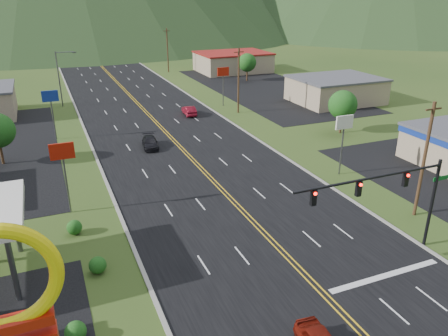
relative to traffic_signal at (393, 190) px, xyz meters
name	(u,v)px	position (x,y,z in m)	size (l,w,h in m)	color
traffic_signal	(393,190)	(0.00, 0.00, 0.00)	(13.10, 0.43, 7.00)	black
streetlight_west	(61,75)	(-18.16, 56.00, -0.15)	(3.28, 0.25, 9.00)	#59595E
building_east_mid	(336,90)	(25.52, 41.00, -3.17)	(14.40, 11.40, 4.30)	tan
building_east_far	(233,62)	(21.52, 76.00, -3.07)	(16.40, 12.40, 4.50)	tan
pole_sign_west_a	(63,159)	(-20.48, 16.00, -0.28)	(2.00, 0.18, 6.40)	#59595E
pole_sign_west_b	(51,101)	(-20.48, 38.00, -0.28)	(2.00, 0.18, 6.40)	#59595E
pole_sign_east_a	(344,128)	(6.52, 14.00, -0.28)	(2.00, 0.18, 6.40)	#59595E
pole_sign_east_b	(223,76)	(6.52, 46.00, -0.28)	(2.00, 0.18, 6.40)	#59595E
tree_east_a	(343,105)	(15.52, 26.00, -1.44)	(3.84, 3.84, 5.82)	#382314
tree_east_b	(247,63)	(19.52, 64.00, -1.44)	(3.84, 3.84, 5.82)	#382314
utility_pole_a	(424,160)	(7.02, 4.00, -0.20)	(1.60, 0.28, 10.00)	#382314
utility_pole_b	(238,80)	(7.02, 41.00, -0.20)	(1.60, 0.28, 10.00)	#382314
utility_pole_c	(168,50)	(7.02, 81.00, -0.20)	(1.60, 0.28, 10.00)	#382314
utility_pole_d	(132,35)	(7.02, 121.00, -0.20)	(1.60, 0.28, 10.00)	#382314
car_dark_mid	(150,143)	(-9.94, 29.90, -4.70)	(1.78, 4.37, 1.27)	black
car_red_far	(189,111)	(-0.67, 42.51, -4.62)	(1.49, 4.29, 1.41)	maroon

